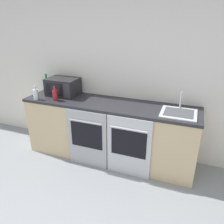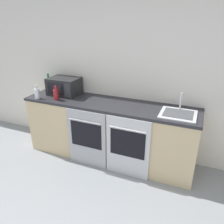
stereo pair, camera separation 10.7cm
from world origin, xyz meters
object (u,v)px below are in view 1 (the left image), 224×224
(bottle_green, at_px, (47,84))
(bottle_clear, at_px, (36,94))
(oven_right, at_px, (129,147))
(bottle_red, at_px, (55,95))
(microwave, at_px, (63,87))
(sink, at_px, (179,113))
(oven_left, at_px, (87,139))

(bottle_green, relative_size, bottle_clear, 1.39)
(bottle_green, bearing_deg, bottle_clear, -77.31)
(oven_right, xyz_separation_m, bottle_red, (-1.22, 0.15, 0.56))
(bottle_green, bearing_deg, bottle_red, -41.10)
(microwave, relative_size, sink, 1.07)
(bottle_green, distance_m, sink, 2.21)
(oven_left, relative_size, bottle_green, 2.97)
(bottle_red, distance_m, bottle_green, 0.52)
(bottle_green, bearing_deg, microwave, -11.07)
(bottle_red, relative_size, sink, 0.48)
(microwave, relative_size, bottle_green, 1.63)
(oven_left, bearing_deg, bottle_clear, 175.00)
(oven_left, height_order, bottle_green, bottle_green)
(bottle_red, bearing_deg, oven_left, -14.33)
(oven_left, xyz_separation_m, microwave, (-0.62, 0.42, 0.62))
(oven_left, height_order, microwave, microwave)
(bottle_clear, bearing_deg, oven_left, -5.00)
(oven_left, height_order, bottle_red, bottle_red)
(oven_right, relative_size, sink, 1.94)
(microwave, bearing_deg, bottle_green, 168.93)
(bottle_red, relative_size, bottle_clear, 1.02)
(bottle_green, xyz_separation_m, bottle_clear, (0.09, -0.42, -0.03))
(oven_left, bearing_deg, oven_right, 0.00)
(microwave, distance_m, bottle_clear, 0.44)
(microwave, height_order, bottle_clear, microwave)
(bottle_clear, xyz_separation_m, sink, (2.10, 0.20, -0.07))
(microwave, height_order, bottle_green, bottle_green)
(bottle_red, distance_m, bottle_clear, 0.31)
(bottle_red, xyz_separation_m, bottle_clear, (-0.30, -0.07, -0.00))
(bottle_green, xyz_separation_m, sink, (2.20, -0.21, -0.10))
(sink, bearing_deg, bottle_red, -175.90)
(oven_right, distance_m, bottle_clear, 1.63)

